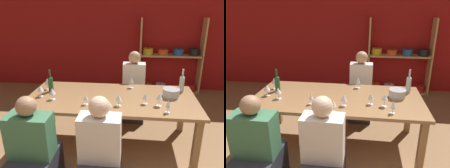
% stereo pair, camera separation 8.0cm
% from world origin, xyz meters
% --- Properties ---
extents(wall_back_red, '(8.80, 0.06, 2.70)m').
position_xyz_m(wall_back_red, '(0.00, 3.83, 1.35)').
color(wall_back_red, '#A31919').
rests_on(wall_back_red, ground_plane).
extents(shelf_unit, '(1.37, 0.30, 1.67)m').
position_xyz_m(shelf_unit, '(1.06, 3.63, 0.60)').
color(shelf_unit, tan).
rests_on(shelf_unit, ground_plane).
extents(dining_table, '(2.28, 1.06, 0.73)m').
position_xyz_m(dining_table, '(-0.03, 1.44, 0.66)').
color(dining_table, olive).
rests_on(dining_table, ground_plane).
extents(mixing_bowl, '(0.23, 0.23, 0.12)m').
position_xyz_m(mixing_bowl, '(0.78, 1.53, 0.80)').
color(mixing_bowl, '#B7BABC').
rests_on(mixing_bowl, dining_table).
extents(wine_bottle_green, '(0.07, 0.07, 0.34)m').
position_xyz_m(wine_bottle_green, '(0.95, 1.73, 0.87)').
color(wine_bottle_green, '#B2C6C1').
rests_on(wine_bottle_green, dining_table).
extents(wine_bottle_dark, '(0.07, 0.07, 0.32)m').
position_xyz_m(wine_bottle_dark, '(-0.92, 1.55, 0.86)').
color(wine_bottle_dark, '#1E4C23').
rests_on(wine_bottle_dark, dining_table).
extents(wine_glass_red_a, '(0.07, 0.07, 0.14)m').
position_xyz_m(wine_glass_red_a, '(0.42, 1.26, 0.84)').
color(wine_glass_red_a, white).
rests_on(wine_glass_red_a, dining_table).
extents(wine_glass_red_b, '(0.06, 0.06, 0.16)m').
position_xyz_m(wine_glass_red_b, '(0.67, 1.05, 0.84)').
color(wine_glass_red_b, white).
rests_on(wine_glass_red_b, dining_table).
extents(wine_glass_red_c, '(0.08, 0.08, 0.15)m').
position_xyz_m(wine_glass_red_c, '(0.09, 1.17, 0.84)').
color(wine_glass_red_c, white).
rests_on(wine_glass_red_c, dining_table).
extents(wine_glass_empty_a, '(0.08, 0.08, 0.16)m').
position_xyz_m(wine_glass_empty_a, '(-0.79, 1.27, 0.85)').
color(wine_glass_empty_a, white).
rests_on(wine_glass_empty_a, dining_table).
extents(wine_glass_empty_b, '(0.08, 0.08, 0.16)m').
position_xyz_m(wine_glass_empty_b, '(-0.98, 1.35, 0.85)').
color(wine_glass_empty_b, white).
rests_on(wine_glass_empty_b, dining_table).
extents(wine_glass_white_a, '(0.07, 0.07, 0.15)m').
position_xyz_m(wine_glass_white_a, '(-0.32, 1.16, 0.83)').
color(wine_glass_white_a, white).
rests_on(wine_glass_white_a, dining_table).
extents(wine_glass_red_d, '(0.07, 0.07, 0.17)m').
position_xyz_m(wine_glass_red_d, '(-1.00, 1.63, 0.86)').
color(wine_glass_red_d, white).
rests_on(wine_glass_red_d, dining_table).
extents(wine_glass_white_b, '(0.07, 0.07, 0.18)m').
position_xyz_m(wine_glass_white_b, '(0.23, 1.82, 0.85)').
color(wine_glass_white_b, white).
rests_on(wine_glass_white_b, dining_table).
extents(wine_glass_white_c, '(0.07, 0.07, 0.15)m').
position_xyz_m(wine_glass_white_c, '(-0.01, 0.98, 0.84)').
color(wine_glass_white_c, white).
rests_on(wine_glass_white_c, dining_table).
extents(wine_glass_white_d, '(0.08, 0.08, 0.16)m').
position_xyz_m(wine_glass_white_d, '(0.59, 1.22, 0.85)').
color(wine_glass_white_d, white).
rests_on(wine_glass_white_d, dining_table).
extents(person_near_a, '(0.42, 0.53, 1.11)m').
position_xyz_m(person_near_a, '(-0.05, 0.57, 0.40)').
color(person_near_a, '#2D2D38').
rests_on(person_near_a, ground_plane).
extents(person_far_a, '(0.37, 0.47, 1.21)m').
position_xyz_m(person_far_a, '(0.27, 2.24, 0.45)').
color(person_far_a, '#2D2D38').
rests_on(person_far_a, ground_plane).
extents(person_near_b, '(0.45, 0.56, 1.09)m').
position_xyz_m(person_near_b, '(-0.76, 0.53, 0.39)').
color(person_near_b, '#2D2D38').
rests_on(person_near_b, ground_plane).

